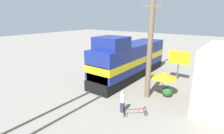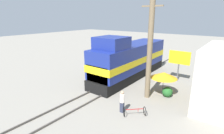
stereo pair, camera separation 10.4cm
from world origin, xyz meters
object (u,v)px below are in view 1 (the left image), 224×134
Objects in this scene: locomotive at (129,60)px; bicycle at (135,111)px; billboard_sign at (179,59)px; utility_pole at (150,48)px; vendor_umbrella at (164,75)px; person_bystander at (122,101)px.

locomotive is 7.87× the size of bicycle.
billboard_sign is 9.53m from bicycle.
locomotive is 5.85m from utility_pole.
billboard_sign reaches higher than vendor_umbrella.
person_bystander is (3.72, -7.04, -1.20)m from locomotive.
person_bystander is 1.17m from bicycle.
bicycle is at bearing 8.84° from person_bystander.
billboard_sign is (-0.06, 4.61, 0.59)m from vendor_umbrella.
vendor_umbrella is 0.70× the size of billboard_sign.
utility_pole is 2.61× the size of billboard_sign.
locomotive is at bearing 139.34° from utility_pole.
person_bystander is at bearing -95.67° from utility_pole.
locomotive is 5.50m from billboard_sign.
locomotive is at bearing -154.21° from billboard_sign.
person_bystander is at bearing 56.13° from bicycle.
billboard_sign reaches higher than bicycle.
person_bystander is (-0.35, -3.55, -3.54)m from utility_pole.
utility_pole reaches higher than billboard_sign.
person_bystander is at bearing -97.40° from billboard_sign.
utility_pole is 3.71× the size of vendor_umbrella.
utility_pole is 5.12× the size of person_bystander.
utility_pole is at bearing -98.44° from billboard_sign.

